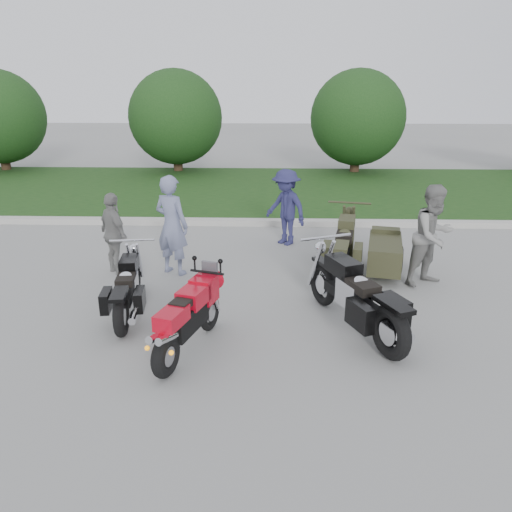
{
  "coord_description": "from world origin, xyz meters",
  "views": [
    {
      "loc": [
        0.78,
        -6.35,
        3.46
      ],
      "look_at": [
        0.52,
        1.29,
        0.8
      ],
      "focal_mm": 35.0,
      "sensor_mm": 36.0,
      "label": 1
    }
  ],
  "objects_px": {
    "cruiser_left": "(128,290)",
    "cruiser_sidecar": "(368,251)",
    "cruiser_right": "(358,300)",
    "person_grey": "(433,236)",
    "person_denim": "(286,207)",
    "person_back": "(114,234)",
    "person_stripe": "(172,225)",
    "sportbike_red": "(187,317)"
  },
  "relations": [
    {
      "from": "cruiser_right",
      "to": "person_grey",
      "type": "height_order",
      "value": "person_grey"
    },
    {
      "from": "cruiser_left",
      "to": "cruiser_sidecar",
      "type": "distance_m",
      "value": 4.49
    },
    {
      "from": "person_stripe",
      "to": "person_grey",
      "type": "relative_size",
      "value": 1.04
    },
    {
      "from": "person_stripe",
      "to": "person_grey",
      "type": "xyz_separation_m",
      "value": [
        4.71,
        -0.38,
        -0.04
      ]
    },
    {
      "from": "person_grey",
      "to": "cruiser_sidecar",
      "type": "bearing_deg",
      "value": 123.59
    },
    {
      "from": "cruiser_left",
      "to": "cruiser_right",
      "type": "relative_size",
      "value": 0.89
    },
    {
      "from": "cruiser_right",
      "to": "person_stripe",
      "type": "bearing_deg",
      "value": 120.23
    },
    {
      "from": "sportbike_red",
      "to": "cruiser_sidecar",
      "type": "relative_size",
      "value": 0.74
    },
    {
      "from": "cruiser_left",
      "to": "cruiser_sidecar",
      "type": "bearing_deg",
      "value": 18.52
    },
    {
      "from": "person_grey",
      "to": "cruiser_left",
      "type": "bearing_deg",
      "value": 165.14
    },
    {
      "from": "sportbike_red",
      "to": "person_back",
      "type": "distance_m",
      "value": 3.49
    },
    {
      "from": "person_stripe",
      "to": "person_denim",
      "type": "relative_size",
      "value": 1.12
    },
    {
      "from": "cruiser_right",
      "to": "person_stripe",
      "type": "xyz_separation_m",
      "value": [
        -3.12,
        2.29,
        0.44
      ]
    },
    {
      "from": "sportbike_red",
      "to": "cruiser_sidecar",
      "type": "bearing_deg",
      "value": 63.77
    },
    {
      "from": "cruiser_left",
      "to": "person_back",
      "type": "distance_m",
      "value": 2.01
    },
    {
      "from": "cruiser_right",
      "to": "person_denim",
      "type": "bearing_deg",
      "value": 79.23
    },
    {
      "from": "person_stripe",
      "to": "cruiser_left",
      "type": "bearing_deg",
      "value": 105.86
    },
    {
      "from": "cruiser_left",
      "to": "person_denim",
      "type": "height_order",
      "value": "person_denim"
    },
    {
      "from": "cruiser_sidecar",
      "to": "person_back",
      "type": "relative_size",
      "value": 1.59
    },
    {
      "from": "sportbike_red",
      "to": "person_back",
      "type": "xyz_separation_m",
      "value": [
        -1.86,
        2.95,
        0.26
      ]
    },
    {
      "from": "cruiser_left",
      "to": "person_back",
      "type": "height_order",
      "value": "person_back"
    },
    {
      "from": "sportbike_red",
      "to": "person_stripe",
      "type": "relative_size",
      "value": 0.96
    },
    {
      "from": "person_grey",
      "to": "person_back",
      "type": "distance_m",
      "value": 5.82
    },
    {
      "from": "cruiser_sidecar",
      "to": "person_denim",
      "type": "relative_size",
      "value": 1.46
    },
    {
      "from": "cruiser_left",
      "to": "sportbike_red",
      "type": "bearing_deg",
      "value": -52.2
    },
    {
      "from": "sportbike_red",
      "to": "person_stripe",
      "type": "distance_m",
      "value": 3.09
    },
    {
      "from": "sportbike_red",
      "to": "cruiser_left",
      "type": "bearing_deg",
      "value": 152.54
    },
    {
      "from": "person_denim",
      "to": "cruiser_right",
      "type": "bearing_deg",
      "value": -33.14
    },
    {
      "from": "cruiser_right",
      "to": "person_grey",
      "type": "relative_size",
      "value": 1.33
    },
    {
      "from": "person_stripe",
      "to": "person_denim",
      "type": "distance_m",
      "value": 2.89
    },
    {
      "from": "person_denim",
      "to": "sportbike_red",
      "type": "bearing_deg",
      "value": -62.02
    },
    {
      "from": "sportbike_red",
      "to": "person_denim",
      "type": "xyz_separation_m",
      "value": [
        1.41,
        4.88,
        0.32
      ]
    },
    {
      "from": "cruiser_right",
      "to": "cruiser_sidecar",
      "type": "relative_size",
      "value": 0.97
    },
    {
      "from": "cruiser_right",
      "to": "cruiser_sidecar",
      "type": "xyz_separation_m",
      "value": [
        0.56,
        2.39,
        -0.05
      ]
    },
    {
      "from": "cruiser_left",
      "to": "cruiser_sidecar",
      "type": "xyz_separation_m",
      "value": [
        4.04,
        1.96,
        0.03
      ]
    },
    {
      "from": "cruiser_right",
      "to": "cruiser_sidecar",
      "type": "bearing_deg",
      "value": 53.21
    },
    {
      "from": "sportbike_red",
      "to": "cruiser_right",
      "type": "height_order",
      "value": "cruiser_right"
    },
    {
      "from": "cruiser_right",
      "to": "person_stripe",
      "type": "relative_size",
      "value": 1.28
    },
    {
      "from": "sportbike_red",
      "to": "person_grey",
      "type": "xyz_separation_m",
      "value": [
        3.95,
        2.59,
        0.39
      ]
    },
    {
      "from": "cruiser_sidecar",
      "to": "person_stripe",
      "type": "height_order",
      "value": "person_stripe"
    },
    {
      "from": "cruiser_sidecar",
      "to": "person_denim",
      "type": "xyz_separation_m",
      "value": [
        -1.51,
        1.8,
        0.39
      ]
    },
    {
      "from": "cruiser_right",
      "to": "cruiser_sidecar",
      "type": "distance_m",
      "value": 2.46
    }
  ]
}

